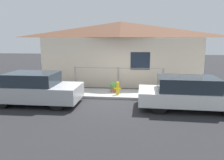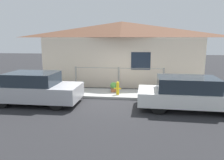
{
  "view_description": "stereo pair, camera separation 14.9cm",
  "coord_description": "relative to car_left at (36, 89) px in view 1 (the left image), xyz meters",
  "views": [
    {
      "loc": [
        0.92,
        -10.1,
        2.92
      ],
      "look_at": [
        -0.21,
        0.3,
        0.9
      ],
      "focal_mm": 35.0,
      "sensor_mm": 36.0,
      "label": 1
    },
    {
      "loc": [
        1.07,
        -10.08,
        2.92
      ],
      "look_at": [
        -0.21,
        0.3,
        0.9
      ],
      "focal_mm": 35.0,
      "sensor_mm": 36.0,
      "label": 2
    }
  ],
  "objects": [
    {
      "name": "car_right",
      "position": [
        6.66,
        0.0,
        -0.02
      ],
      "size": [
        4.35,
        1.89,
        1.35
      ],
      "rotation": [
        0.0,
        0.0,
        -0.03
      ],
      "color": "white",
      "rests_on": "ground_plane"
    },
    {
      "name": "car_left",
      "position": [
        0.0,
        0.0,
        0.0
      ],
      "size": [
        3.89,
        1.8,
        1.42
      ],
      "rotation": [
        0.0,
        0.0,
        -0.01
      ],
      "color": "#B7B7BC",
      "rests_on": "ground_plane"
    },
    {
      "name": "fire_hydrant",
      "position": [
        3.54,
        1.57,
        -0.23
      ],
      "size": [
        0.34,
        0.15,
        0.67
      ],
      "color": "yellow",
      "rests_on": "sidewalk"
    },
    {
      "name": "sidewalk",
      "position": [
        3.48,
        1.95,
        -0.64
      ],
      "size": [
        24.0,
        1.75,
        0.12
      ],
      "color": "#9E9E99",
      "rests_on": "ground_plane"
    },
    {
      "name": "ground_plane",
      "position": [
        3.48,
        1.07,
        -0.7
      ],
      "size": [
        60.0,
        60.0,
        0.0
      ],
      "primitive_type": "plane",
      "color": "#262628"
    },
    {
      "name": "house",
      "position": [
        3.48,
        4.51,
        2.45
      ],
      "size": [
        9.87,
        2.23,
        3.91
      ],
      "color": "beige",
      "rests_on": "ground_plane"
    },
    {
      "name": "potted_plant_near_hydrant",
      "position": [
        3.27,
        2.1,
        -0.3
      ],
      "size": [
        0.35,
        0.35,
        0.52
      ],
      "color": "#9E5638",
      "rests_on": "sidewalk"
    },
    {
      "name": "fence",
      "position": [
        3.48,
        2.67,
        0.1
      ],
      "size": [
        4.9,
        0.1,
        1.24
      ],
      "color": "gray",
      "rests_on": "sidewalk"
    },
    {
      "name": "potted_plant_by_fence",
      "position": [
        0.07,
        2.35,
        -0.21
      ],
      "size": [
        0.48,
        0.48,
        0.63
      ],
      "color": "slate",
      "rests_on": "sidewalk"
    }
  ]
}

